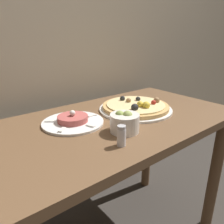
{
  "coord_description": "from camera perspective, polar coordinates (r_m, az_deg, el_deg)",
  "views": [
    {
      "loc": [
        -0.49,
        -0.38,
        1.1
      ],
      "look_at": [
        0.06,
        0.3,
        0.78
      ],
      "focal_mm": 35.0,
      "sensor_mm": 36.0,
      "label": 1
    }
  ],
  "objects": [
    {
      "name": "pizza_plate",
      "position": [
        1.07,
        6.25,
        1.33
      ],
      "size": [
        0.35,
        0.35,
        0.06
      ],
      "color": "white",
      "rests_on": "dining_table"
    },
    {
      "name": "dining_table",
      "position": [
        0.97,
        -3.05,
        -9.32
      ],
      "size": [
        1.31,
        0.62,
        0.74
      ],
      "color": "brown",
      "rests_on": "ground_plane"
    },
    {
      "name": "salt_shaker",
      "position": [
        0.73,
        2.48,
        -6.26
      ],
      "size": [
        0.03,
        0.03,
        0.07
      ],
      "color": "silver",
      "rests_on": "dining_table"
    },
    {
      "name": "tartare_plate",
      "position": [
        0.92,
        -10.18,
        -2.28
      ],
      "size": [
        0.26,
        0.26,
        0.06
      ],
      "color": "white",
      "rests_on": "dining_table"
    },
    {
      "name": "small_bowl",
      "position": [
        0.83,
        3.29,
        -2.65
      ],
      "size": [
        0.11,
        0.11,
        0.08
      ],
      "color": "silver",
      "rests_on": "dining_table"
    }
  ]
}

